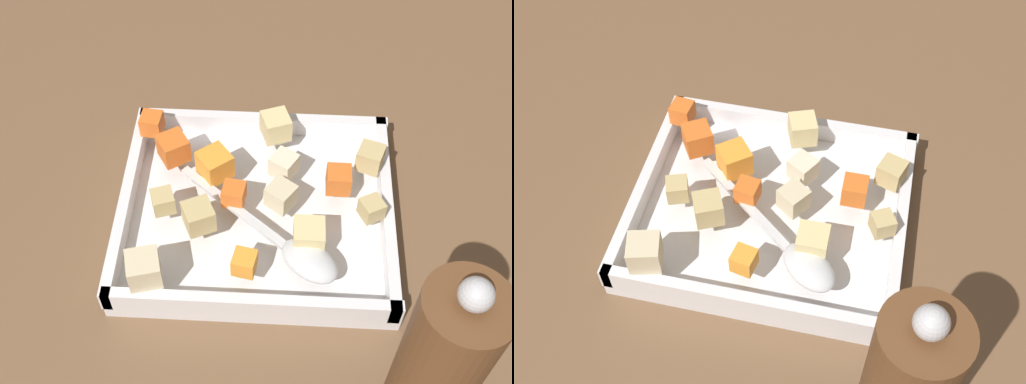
% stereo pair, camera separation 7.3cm
% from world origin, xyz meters
% --- Properties ---
extents(ground_plane, '(4.00, 4.00, 0.00)m').
position_xyz_m(ground_plane, '(0.00, 0.00, 0.00)').
color(ground_plane, brown).
extents(baking_dish, '(0.30, 0.26, 0.04)m').
position_xyz_m(baking_dish, '(-0.00, 0.01, 0.01)').
color(baking_dish, silver).
rests_on(baking_dish, ground_plane).
extents(carrot_chunk_back_center, '(0.03, 0.03, 0.03)m').
position_xyz_m(carrot_chunk_back_center, '(0.09, 0.03, 0.05)').
color(carrot_chunk_back_center, orange).
rests_on(carrot_chunk_back_center, baking_dish).
extents(carrot_chunk_mid_right, '(0.03, 0.03, 0.02)m').
position_xyz_m(carrot_chunk_mid_right, '(-0.13, 0.10, 0.05)').
color(carrot_chunk_mid_right, orange).
rests_on(carrot_chunk_mid_right, baking_dish).
extents(carrot_chunk_rim_edge, '(0.03, 0.03, 0.02)m').
position_xyz_m(carrot_chunk_rim_edge, '(-0.03, -0.00, 0.05)').
color(carrot_chunk_rim_edge, orange).
rests_on(carrot_chunk_rim_edge, baking_dish).
extents(carrot_chunk_mid_left, '(0.04, 0.04, 0.03)m').
position_xyz_m(carrot_chunk_mid_left, '(-0.10, 0.06, 0.06)').
color(carrot_chunk_mid_left, orange).
rests_on(carrot_chunk_mid_left, baking_dish).
extents(carrot_chunk_center, '(0.03, 0.03, 0.02)m').
position_xyz_m(carrot_chunk_center, '(-0.01, -0.09, 0.05)').
color(carrot_chunk_center, orange).
rests_on(carrot_chunk_center, baking_dish).
extents(carrot_chunk_front_center, '(0.05, 0.05, 0.03)m').
position_xyz_m(carrot_chunk_front_center, '(-0.05, 0.04, 0.06)').
color(carrot_chunk_front_center, orange).
rests_on(carrot_chunk_front_center, baking_dish).
extents(potato_chunk_heap_side, '(0.03, 0.03, 0.02)m').
position_xyz_m(potato_chunk_heap_side, '(0.12, -0.01, 0.05)').
color(potato_chunk_heap_side, tan).
rests_on(potato_chunk_heap_side, baking_dish).
extents(potato_chunk_under_handle, '(0.04, 0.04, 0.03)m').
position_xyz_m(potato_chunk_under_handle, '(-0.06, -0.03, 0.06)').
color(potato_chunk_under_handle, tan).
rests_on(potato_chunk_under_handle, baking_dish).
extents(potato_chunk_corner_ne, '(0.04, 0.04, 0.03)m').
position_xyz_m(potato_chunk_corner_ne, '(0.12, 0.06, 0.06)').
color(potato_chunk_corner_ne, tan).
rests_on(potato_chunk_corner_ne, baking_dish).
extents(potato_chunk_far_right, '(0.04, 0.04, 0.03)m').
position_xyz_m(potato_chunk_far_right, '(0.03, 0.04, 0.05)').
color(potato_chunk_far_right, beige).
rests_on(potato_chunk_far_right, baking_dish).
extents(potato_chunk_near_left, '(0.03, 0.03, 0.03)m').
position_xyz_m(potato_chunk_near_left, '(0.06, -0.05, 0.06)').
color(potato_chunk_near_left, '#E0CC89').
rests_on(potato_chunk_near_left, baking_dish).
extents(potato_chunk_corner_sw, '(0.03, 0.03, 0.02)m').
position_xyz_m(potato_chunk_corner_sw, '(-0.10, -0.01, 0.05)').
color(potato_chunk_corner_sw, tan).
rests_on(potato_chunk_corner_sw, baking_dish).
extents(potato_chunk_corner_se, '(0.04, 0.04, 0.03)m').
position_xyz_m(potato_chunk_corner_se, '(-0.11, -0.10, 0.06)').
color(potato_chunk_corner_se, beige).
rests_on(potato_chunk_corner_se, baking_dish).
extents(potato_chunk_corner_nw, '(0.04, 0.04, 0.03)m').
position_xyz_m(potato_chunk_corner_nw, '(0.03, -0.00, 0.06)').
color(potato_chunk_corner_nw, beige).
rests_on(potato_chunk_corner_nw, baking_dish).
extents(potato_chunk_far_left, '(0.04, 0.04, 0.03)m').
position_xyz_m(potato_chunk_far_left, '(0.02, 0.10, 0.06)').
color(potato_chunk_far_left, '#E0CC89').
rests_on(potato_chunk_far_left, baking_dish).
extents(serving_spoon, '(0.18, 0.16, 0.02)m').
position_xyz_m(serving_spoon, '(0.05, -0.07, 0.05)').
color(serving_spoon, silver).
rests_on(serving_spoon, baking_dish).
extents(pepper_mill, '(0.07, 0.07, 0.26)m').
position_xyz_m(pepper_mill, '(0.15, -0.22, 0.12)').
color(pepper_mill, brown).
rests_on(pepper_mill, ground_plane).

